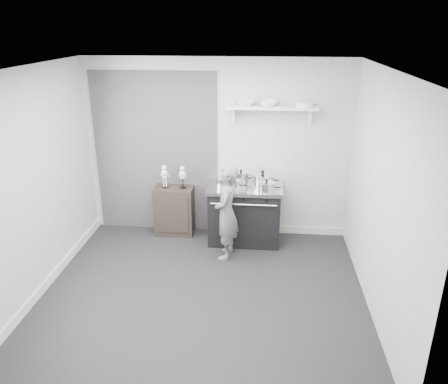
{
  "coord_description": "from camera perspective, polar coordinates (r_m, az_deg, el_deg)",
  "views": [
    {
      "loc": [
        0.7,
        -4.56,
        3.15
      ],
      "look_at": [
        0.18,
        0.95,
        0.99
      ],
      "focal_mm": 35.0,
      "sensor_mm": 36.0,
      "label": 1
    }
  ],
  "objects": [
    {
      "name": "pot_front_left",
      "position": [
        6.38,
        -0.12,
        1.27
      ],
      "size": [
        0.31,
        0.22,
        0.18
      ],
      "color": "silver",
      "rests_on": "stove"
    },
    {
      "name": "side_cabinet",
      "position": [
        6.89,
        -6.49,
        -2.44
      ],
      "size": [
        0.6,
        0.35,
        0.78
      ],
      "primitive_type": "cube",
      "color": "black",
      "rests_on": "ground"
    },
    {
      "name": "room_shell",
      "position": [
        5.01,
        -3.96,
        3.71
      ],
      "size": [
        4.02,
        3.62,
        2.71
      ],
      "color": "silver",
      "rests_on": "ground"
    },
    {
      "name": "skeleton_torso",
      "position": [
        6.65,
        -5.43,
        2.15
      ],
      "size": [
        0.11,
        0.07,
        0.4
      ],
      "primitive_type": null,
      "color": "white",
      "rests_on": "side_cabinet"
    },
    {
      "name": "child",
      "position": [
        6.06,
        0.34,
        -2.71
      ],
      "size": [
        0.36,
        0.52,
        1.36
      ],
      "primitive_type": "imported",
      "rotation": [
        0.0,
        0.0,
        -1.65
      ],
      "color": "slate",
      "rests_on": "ground"
    },
    {
      "name": "stove",
      "position": [
        6.62,
        2.69,
        -2.79
      ],
      "size": [
        1.11,
        0.69,
        0.89
      ],
      "color": "black",
      "rests_on": "ground"
    },
    {
      "name": "pot_front_right",
      "position": [
        6.25,
        5.56,
        0.73
      ],
      "size": [
        0.33,
        0.24,
        0.18
      ],
      "color": "silver",
      "rests_on": "stove"
    },
    {
      "name": "wall_shelf",
      "position": [
        6.34,
        6.29,
        10.83
      ],
      "size": [
        1.3,
        0.26,
        0.24
      ],
      "color": "silver",
      "rests_on": "room_shell"
    },
    {
      "name": "bowl_large",
      "position": [
        6.33,
        2.8,
        11.51
      ],
      "size": [
        0.28,
        0.28,
        0.07
      ],
      "primitive_type": "imported",
      "color": "white",
      "rests_on": "wall_shelf"
    },
    {
      "name": "plate_stack",
      "position": [
        6.35,
        10.46,
        11.19
      ],
      "size": [
        0.25,
        0.25,
        0.06
      ],
      "primitive_type": "cylinder",
      "color": "white",
      "rests_on": "wall_shelf"
    },
    {
      "name": "bowl_small",
      "position": [
        6.32,
        5.83,
        11.48
      ],
      "size": [
        0.26,
        0.26,
        0.08
      ],
      "primitive_type": "imported",
      "color": "white",
      "rests_on": "wall_shelf"
    },
    {
      "name": "pot_back_right",
      "position": [
        6.49,
        5.05,
        1.68
      ],
      "size": [
        0.41,
        0.32,
        0.23
      ],
      "color": "silver",
      "rests_on": "stove"
    },
    {
      "name": "pot_back_left",
      "position": [
        6.56,
        2.22,
        1.95
      ],
      "size": [
        0.32,
        0.24,
        0.21
      ],
      "color": "silver",
      "rests_on": "stove"
    },
    {
      "name": "ground",
      "position": [
        5.58,
        -2.85,
        -13.03
      ],
      "size": [
        4.0,
        4.0,
        0.0
      ],
      "primitive_type": "plane",
      "color": "black",
      "rests_on": "ground"
    },
    {
      "name": "pot_front_center",
      "position": [
        6.3,
        1.47,
        0.99
      ],
      "size": [
        0.25,
        0.17,
        0.17
      ],
      "color": "silver",
      "rests_on": "stove"
    },
    {
      "name": "skeleton_full",
      "position": [
        6.71,
        -7.78,
        2.26
      ],
      "size": [
        0.12,
        0.07,
        0.41
      ],
      "primitive_type": null,
      "color": "white",
      "rests_on": "side_cabinet"
    }
  ]
}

